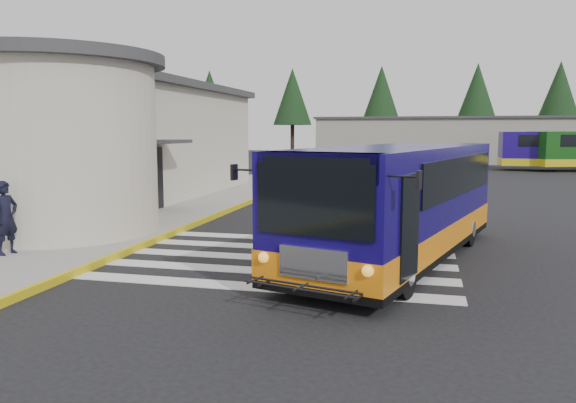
% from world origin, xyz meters
% --- Properties ---
extents(ground, '(140.00, 140.00, 0.00)m').
position_xyz_m(ground, '(0.00, 0.00, 0.00)').
color(ground, black).
rests_on(ground, ground).
extents(sidewalk, '(10.00, 34.00, 0.15)m').
position_xyz_m(sidewalk, '(-9.00, 4.00, 0.07)').
color(sidewalk, gray).
rests_on(sidewalk, ground).
extents(curb_strip, '(0.12, 34.00, 0.16)m').
position_xyz_m(curb_strip, '(-4.05, 4.00, 0.08)').
color(curb_strip, gold).
rests_on(curb_strip, ground).
extents(station_building, '(12.70, 18.70, 4.80)m').
position_xyz_m(station_building, '(-10.84, 6.91, 2.57)').
color(station_building, '#B6AD9A').
rests_on(station_building, ground).
extents(crosswalk, '(8.00, 5.35, 0.01)m').
position_xyz_m(crosswalk, '(-0.50, -0.80, 0.01)').
color(crosswalk, silver).
rests_on(crosswalk, ground).
extents(depot_building, '(26.40, 8.40, 4.20)m').
position_xyz_m(depot_building, '(6.00, 42.00, 2.11)').
color(depot_building, gray).
rests_on(depot_building, ground).
extents(tree_line, '(58.40, 4.40, 10.00)m').
position_xyz_m(tree_line, '(6.29, 50.00, 6.77)').
color(tree_line, black).
rests_on(tree_line, ground).
extents(transit_bus, '(5.03, 9.38, 2.57)m').
position_xyz_m(transit_bus, '(2.18, -0.31, 1.23)').
color(transit_bus, '#12075B').
rests_on(transit_bus, ground).
extents(pedestrian_a, '(0.49, 0.66, 1.66)m').
position_xyz_m(pedestrian_a, '(-6.36, -2.42, 0.98)').
color(pedestrian_a, black).
rests_on(pedestrian_a, sidewalk).
extents(pedestrian_b, '(0.99, 1.09, 1.82)m').
position_xyz_m(pedestrian_b, '(-6.76, -0.34, 1.06)').
color(pedestrian_b, black).
rests_on(pedestrian_b, sidewalk).
extents(far_bus_a, '(9.56, 2.71, 2.46)m').
position_xyz_m(far_bus_a, '(13.03, 31.71, 1.60)').
color(far_bus_a, '#190864').
rests_on(far_bus_a, ground).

